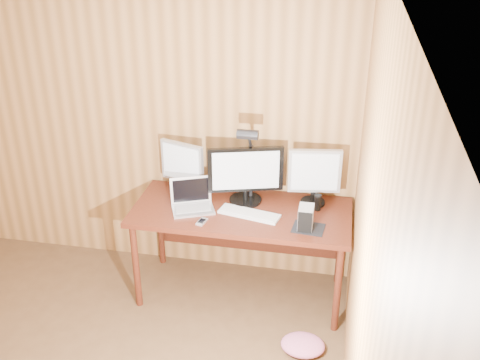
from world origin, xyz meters
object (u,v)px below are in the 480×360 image
(desk, at_px, (243,219))
(monitor_center, at_px, (246,174))
(monitor_right, at_px, (314,175))
(speaker, at_px, (318,202))
(keyboard, at_px, (249,214))
(phone, at_px, (202,222))
(hard_drive, at_px, (306,218))
(desk_lamp, at_px, (249,154))
(laptop, at_px, (192,201))
(monitor_left, at_px, (182,166))
(mouse, at_px, (309,226))

(desk, xyz_separation_m, monitor_center, (0.01, 0.07, 0.35))
(monitor_right, distance_m, speaker, 0.20)
(keyboard, xyz_separation_m, phone, (-0.31, -0.17, -0.00))
(hard_drive, bearing_deg, desk_lamp, 148.19)
(hard_drive, bearing_deg, laptop, 171.33)
(monitor_right, height_order, speaker, monitor_right)
(monitor_center, distance_m, speaker, 0.57)
(desk, bearing_deg, speaker, 3.85)
(keyboard, bearing_deg, laptop, -171.87)
(desk, distance_m, laptop, 0.42)
(speaker, bearing_deg, desk, -176.15)
(speaker, bearing_deg, keyboard, -160.30)
(desk, relative_size, desk_lamp, 2.45)
(monitor_left, height_order, desk_lamp, desk_lamp)
(speaker, bearing_deg, laptop, -171.38)
(desk_lamp, bearing_deg, phone, -124.38)
(mouse, height_order, phone, mouse)
(keyboard, height_order, desk_lamp, desk_lamp)
(monitor_center, relative_size, speaker, 4.47)
(laptop, bearing_deg, monitor_center, 1.68)
(monitor_right, bearing_deg, monitor_center, 178.44)
(monitor_center, relative_size, hard_drive, 3.38)
(laptop, relative_size, desk_lamp, 0.56)
(keyboard, bearing_deg, desk_lamp, 113.55)
(monitor_center, xyz_separation_m, speaker, (0.54, -0.03, -0.17))
(monitor_left, relative_size, phone, 3.71)
(monitor_left, distance_m, keyboard, 0.65)
(monitor_center, relative_size, monitor_right, 1.26)
(desk, bearing_deg, monitor_center, 85.15)
(desk, distance_m, monitor_left, 0.61)
(hard_drive, distance_m, speaker, 0.28)
(desk, distance_m, phone, 0.41)
(desk, height_order, monitor_center, monitor_center)
(monitor_left, xyz_separation_m, mouse, (1.00, -0.36, -0.20))
(monitor_left, relative_size, keyboard, 0.89)
(monitor_center, relative_size, monitor_left, 1.32)
(laptop, height_order, mouse, laptop)
(speaker, bearing_deg, hard_drive, -103.25)
(monitor_right, relative_size, phone, 3.91)
(desk, height_order, hard_drive, hard_drive)
(phone, bearing_deg, keyboard, 40.06)
(monitor_left, relative_size, speaker, 3.38)
(phone, height_order, desk_lamp, desk_lamp)
(desk_lamp, bearing_deg, keyboard, -74.86)
(monitor_center, height_order, laptop, monitor_center)
(monitor_center, bearing_deg, desk, -110.88)
(desk, distance_m, monitor_center, 0.35)
(desk, relative_size, hard_drive, 9.88)
(desk, height_order, keyboard, keyboard)
(monitor_right, xyz_separation_m, desk_lamp, (-0.47, -0.08, 0.17))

